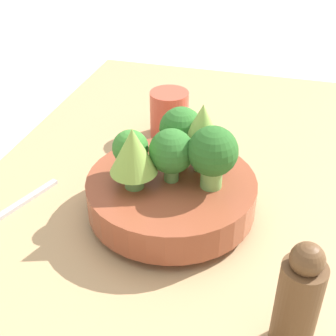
% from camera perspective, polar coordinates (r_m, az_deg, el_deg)
% --- Properties ---
extents(ground_plane, '(6.00, 6.00, 0.00)m').
position_cam_1_polar(ground_plane, '(0.72, 0.38, -7.77)').
color(ground_plane, beige).
extents(table, '(1.15, 0.65, 0.04)m').
position_cam_1_polar(table, '(0.71, 0.39, -6.70)').
color(table, tan).
rests_on(table, ground_plane).
extents(bowl, '(0.24, 0.24, 0.06)m').
position_cam_1_polar(bowl, '(0.68, 0.00, -3.22)').
color(bowl, brown).
rests_on(bowl, table).
extents(romanesco_piece_near, '(0.07, 0.07, 0.09)m').
position_cam_1_polar(romanesco_piece_near, '(0.62, -4.29, 1.90)').
color(romanesco_piece_near, '#609347').
rests_on(romanesco_piece_near, bowl).
extents(broccoli_floret_front, '(0.05, 0.05, 0.07)m').
position_cam_1_polar(broccoli_floret_front, '(0.65, -4.74, 2.09)').
color(broccoli_floret_front, '#609347').
rests_on(broccoli_floret_front, bowl).
extents(romanesco_piece_far, '(0.07, 0.07, 0.10)m').
position_cam_1_polar(romanesco_piece_far, '(0.65, 4.22, 4.75)').
color(romanesco_piece_far, '#6BA34C').
rests_on(romanesco_piece_far, bowl).
extents(broccoli_floret_left, '(0.06, 0.06, 0.09)m').
position_cam_1_polar(broccoli_floret_left, '(0.68, 1.75, 4.63)').
color(broccoli_floret_left, '#609347').
rests_on(broccoli_floret_left, bowl).
extents(broccoli_floret_back, '(0.07, 0.07, 0.09)m').
position_cam_1_polar(broccoli_floret_back, '(0.62, 5.54, 1.96)').
color(broccoli_floret_back, '#7AB256').
rests_on(broccoli_floret_back, bowl).
extents(broccoli_floret_center, '(0.06, 0.06, 0.08)m').
position_cam_1_polar(broccoli_floret_center, '(0.64, 0.00, 1.93)').
color(broccoli_floret_center, '#609347').
rests_on(broccoli_floret_center, bowl).
extents(cup, '(0.07, 0.07, 0.09)m').
position_cam_1_polar(cup, '(0.88, 0.15, 6.59)').
color(cup, '#C64C38').
rests_on(cup, table).
extents(pepper_mill, '(0.05, 0.05, 0.14)m').
position_cam_1_polar(pepper_mill, '(0.51, 15.56, -15.33)').
color(pepper_mill, brown).
rests_on(pepper_mill, table).
extents(fork, '(0.18, 0.07, 0.01)m').
position_cam_1_polar(fork, '(0.74, -18.79, -4.94)').
color(fork, '#B2B2B7').
rests_on(fork, table).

